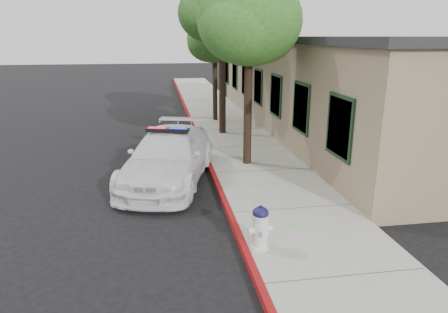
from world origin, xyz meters
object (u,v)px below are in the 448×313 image
(clapboard_building, at_px, (337,84))
(street_tree_far, at_px, (215,42))
(street_tree_mid, at_px, (223,12))
(fire_hydrant, at_px, (260,227))
(police_car, at_px, (169,157))
(street_tree_near, at_px, (250,25))

(clapboard_building, height_order, street_tree_far, street_tree_far)
(street_tree_mid, height_order, street_tree_far, street_tree_mid)
(street_tree_mid, bearing_deg, fire_hydrant, -94.87)
(street_tree_far, bearing_deg, street_tree_mid, -92.14)
(clapboard_building, relative_size, street_tree_far, 4.08)
(police_car, relative_size, street_tree_mid, 0.85)
(street_tree_mid, bearing_deg, street_tree_near, -88.69)
(police_car, bearing_deg, fire_hydrant, -54.95)
(street_tree_mid, xyz_separation_m, street_tree_far, (0.11, 2.93, -1.20))
(clapboard_building, xyz_separation_m, fire_hydrant, (-6.34, -10.79, -1.52))
(street_tree_far, bearing_deg, police_car, -107.26)
(street_tree_near, relative_size, street_tree_mid, 0.89)
(police_car, xyz_separation_m, street_tree_mid, (2.53, 5.56, 4.43))
(street_tree_near, bearing_deg, street_tree_mid, 91.31)
(police_car, distance_m, street_tree_far, 9.45)
(police_car, xyz_separation_m, fire_hydrant, (1.65, -4.72, -0.16))
(fire_hydrant, height_order, street_tree_mid, street_tree_mid)
(fire_hydrant, distance_m, street_tree_near, 6.98)
(clapboard_building, distance_m, police_car, 10.12)
(street_tree_mid, bearing_deg, clapboard_building, 5.27)
(street_tree_near, height_order, street_tree_far, street_tree_near)
(clapboard_building, relative_size, fire_hydrant, 22.93)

